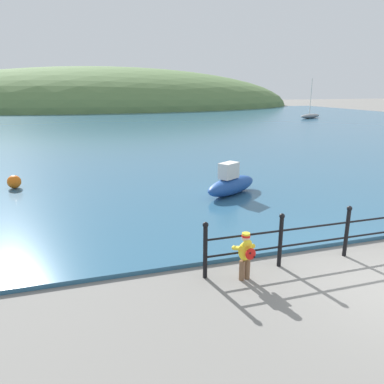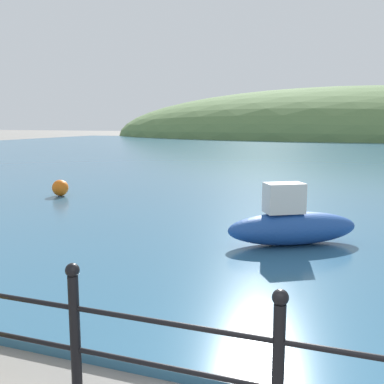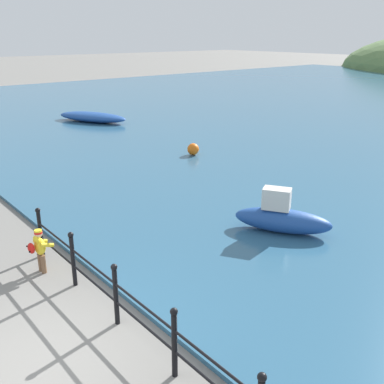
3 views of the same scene
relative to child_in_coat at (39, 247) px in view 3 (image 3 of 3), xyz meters
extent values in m
plane|color=slate|center=(2.73, -1.17, -0.61)|extent=(200.00, 200.00, 0.00)
cylinder|color=black|center=(-0.74, 0.33, -0.06)|extent=(0.09, 0.09, 1.10)
sphere|color=black|center=(-0.74, 0.33, 0.54)|extent=(0.12, 0.12, 0.12)
cylinder|color=black|center=(0.97, 0.33, -0.06)|extent=(0.09, 0.09, 1.10)
sphere|color=black|center=(0.97, 0.33, 0.54)|extent=(0.12, 0.12, 0.12)
cylinder|color=black|center=(2.67, 0.33, -0.06)|extent=(0.09, 0.09, 1.10)
sphere|color=black|center=(2.67, 0.33, 0.54)|extent=(0.12, 0.12, 0.12)
cylinder|color=black|center=(4.37, 0.33, -0.06)|extent=(0.09, 0.09, 1.10)
sphere|color=black|center=(4.37, 0.33, 0.54)|extent=(0.12, 0.12, 0.12)
sphere|color=black|center=(6.08, 0.33, 0.54)|extent=(0.12, 0.12, 0.12)
cylinder|color=black|center=(2.67, 0.33, 0.21)|extent=(6.82, 0.04, 0.04)
cylinder|color=black|center=(2.67, 0.33, -0.16)|extent=(6.82, 0.04, 0.04)
cylinder|color=brown|center=(-0.07, 0.01, -0.40)|extent=(0.11, 0.11, 0.42)
cylinder|color=brown|center=(0.06, 0.03, -0.40)|extent=(0.11, 0.11, 0.42)
ellipsoid|color=yellow|center=(0.00, 0.02, 0.01)|extent=(0.32, 0.25, 0.40)
ellipsoid|color=yellow|center=(0.00, -0.04, 0.19)|extent=(0.21, 0.14, 0.18)
cylinder|color=yellow|center=(-0.15, 0.10, 0.06)|extent=(0.12, 0.32, 0.19)
cylinder|color=yellow|center=(0.14, 0.12, 0.06)|extent=(0.12, 0.32, 0.19)
sphere|color=beige|center=(0.00, 0.02, 0.31)|extent=(0.17, 0.17, 0.17)
cylinder|color=red|center=(0.00, 0.02, 0.34)|extent=(0.17, 0.17, 0.04)
cylinder|color=yellow|center=(0.00, 0.02, 0.38)|extent=(0.16, 0.16, 0.04)
ellipsoid|color=red|center=(0.02, -0.17, 0.03)|extent=(0.23, 0.15, 0.24)
sphere|color=black|center=(-0.03, -0.24, 0.09)|extent=(0.04, 0.04, 0.04)
sphere|color=black|center=(0.07, -0.23, -0.01)|extent=(0.04, 0.04, 0.04)
ellipsoid|color=#1E4793|center=(2.10, 5.57, -0.20)|extent=(2.52, 1.93, 0.61)
cube|color=silver|center=(1.94, 5.47, 0.37)|extent=(0.81, 0.72, 0.55)
ellipsoid|color=#1E4793|center=(-14.84, 9.05, -0.23)|extent=(4.62, 3.19, 0.55)
sphere|color=orange|center=(-5.33, 8.74, -0.26)|extent=(0.50, 0.50, 0.50)
camera|label=1|loc=(-3.07, -6.17, 3.15)|focal=35.00mm
camera|label=2|loc=(3.10, -2.68, 1.75)|focal=42.00mm
camera|label=3|loc=(8.82, -3.01, 4.35)|focal=42.00mm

